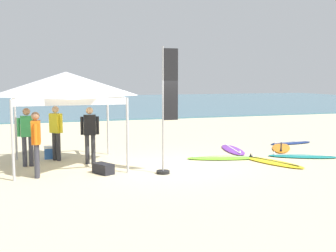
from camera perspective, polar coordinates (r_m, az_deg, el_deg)
ground_plane at (r=12.21m, az=0.63°, el=-5.63°), size 80.00×80.00×0.00m
sea at (r=43.31m, az=-13.26°, el=2.99°), size 80.00×36.00×0.10m
canopy_tent at (r=12.55m, az=-13.64°, el=5.50°), size 3.04×3.04×2.75m
surfboard_orange at (r=15.98m, az=15.08°, el=-2.84°), size 1.81×2.28×0.19m
surfboard_purple at (r=15.18m, az=8.77°, el=-3.18°), size 1.05×2.29×0.19m
surfboard_lime at (r=13.59m, az=7.57°, el=-4.29°), size 2.42×1.21×0.19m
surfboard_teal at (r=14.42m, az=17.72°, el=-3.92°), size 2.21×1.52×0.19m
surfboard_navy at (r=17.22m, az=16.27°, el=-2.21°), size 1.89×0.61×0.19m
surfboard_yellow at (r=13.18m, az=14.02°, el=-4.76°), size 1.25×2.28×0.19m
person_orange at (r=11.35m, az=-17.43°, el=-1.79°), size 0.25×0.55×1.71m
person_yellow at (r=13.53m, az=-14.94°, el=-0.42°), size 0.40×0.44×1.71m
person_green at (r=12.87m, az=-18.55°, el=-0.88°), size 0.55×0.23×1.71m
person_black at (r=12.78m, az=-10.54°, el=-0.71°), size 0.55×0.27×1.71m
banner_flag at (r=11.23m, az=-0.14°, el=1.43°), size 0.60×0.36×3.40m
gear_bag_near_tent at (r=11.54m, az=-8.76°, el=-5.72°), size 0.56×0.68×0.28m
cooler_box at (r=14.05m, az=-15.42°, el=-3.44°), size 0.50×0.36×0.39m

